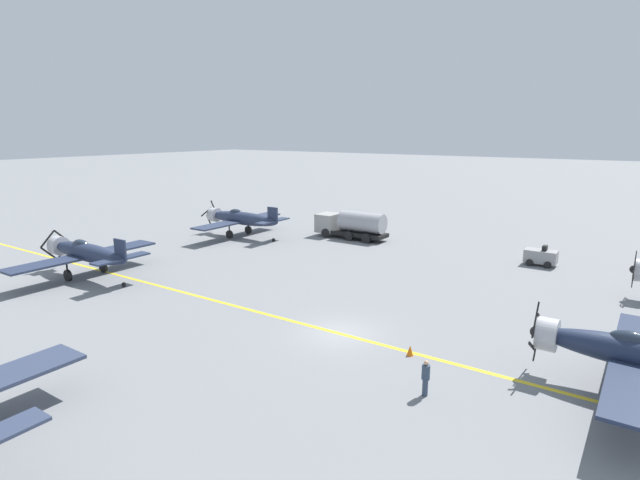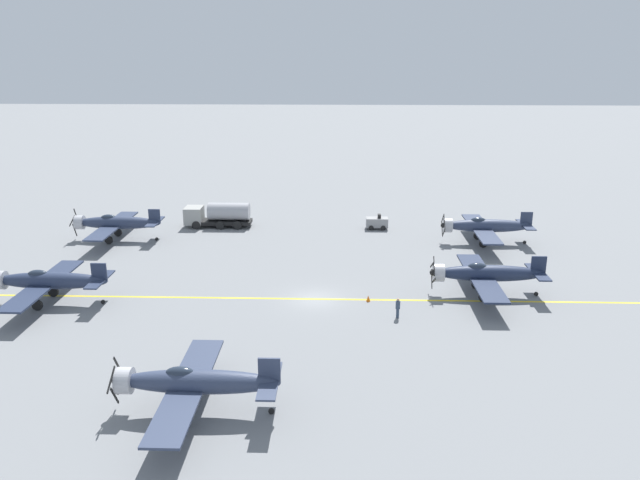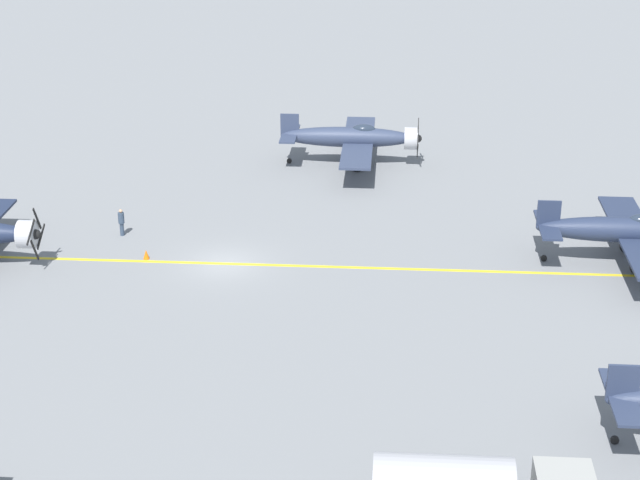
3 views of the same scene
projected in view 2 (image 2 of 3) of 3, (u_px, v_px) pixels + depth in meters
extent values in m
plane|color=slate|center=(315.00, 299.00, 53.84)|extent=(400.00, 400.00, 0.00)
cube|color=yellow|center=(315.00, 299.00, 53.84)|extent=(0.30, 160.00, 0.01)
ellipsoid|color=#1E2842|center=(490.00, 273.00, 54.08)|extent=(1.50, 9.50, 1.42)
cylinder|color=#B7B7BC|center=(439.00, 273.00, 54.21)|extent=(1.58, 0.90, 1.58)
ellipsoid|color=#232D3D|center=(477.00, 267.00, 53.95)|extent=(0.80, 1.70, 0.76)
cube|color=#1E2842|center=(481.00, 277.00, 54.20)|extent=(12.00, 2.10, 0.16)
cube|color=#1E2842|center=(538.00, 272.00, 53.91)|extent=(4.40, 1.10, 0.12)
cube|color=#1E2842|center=(539.00, 265.00, 53.72)|extent=(0.14, 1.30, 1.60)
sphere|color=black|center=(433.00, 273.00, 54.23)|extent=(0.56, 0.56, 0.56)
cube|color=black|center=(434.00, 266.00, 53.58)|extent=(1.01, 0.06, 1.58)
cube|color=black|center=(434.00, 280.00, 53.64)|extent=(1.58, 0.06, 1.01)
cube|color=black|center=(432.00, 279.00, 54.87)|extent=(1.01, 0.06, 1.58)
cube|color=black|center=(432.00, 265.00, 54.82)|extent=(1.58, 0.06, 1.01)
cylinder|color=black|center=(484.00, 290.00, 52.95)|extent=(0.14, 0.14, 1.26)
cylinder|color=black|center=(484.00, 297.00, 53.13)|extent=(0.22, 0.90, 0.90)
cylinder|color=black|center=(477.00, 278.00, 55.82)|extent=(0.14, 0.14, 1.26)
cylinder|color=black|center=(476.00, 284.00, 56.00)|extent=(0.22, 0.90, 0.90)
cylinder|color=black|center=(536.00, 294.00, 54.49)|extent=(0.12, 0.36, 0.36)
ellipsoid|color=#252F49|center=(52.00, 281.00, 52.34)|extent=(1.50, 9.50, 1.42)
cylinder|color=#B7B7BC|center=(0.00, 280.00, 52.48)|extent=(1.58, 0.90, 1.58)
ellipsoid|color=#232D3D|center=(38.00, 274.00, 52.22)|extent=(0.80, 1.70, 0.76)
cube|color=#252F49|center=(44.00, 284.00, 52.47)|extent=(12.00, 2.10, 0.16)
cube|color=#252F49|center=(100.00, 280.00, 52.17)|extent=(4.40, 1.10, 0.12)
cube|color=#252F49|center=(99.00, 272.00, 51.99)|extent=(0.14, 1.30, 1.60)
cylinder|color=black|center=(36.00, 298.00, 51.22)|extent=(0.14, 0.14, 1.26)
cylinder|color=black|center=(37.00, 305.00, 51.40)|extent=(0.22, 0.90, 0.90)
cylinder|color=black|center=(52.00, 285.00, 54.08)|extent=(0.14, 0.14, 1.26)
cylinder|color=black|center=(53.00, 292.00, 54.27)|extent=(0.22, 0.90, 0.90)
cylinder|color=black|center=(103.00, 302.00, 52.76)|extent=(0.12, 0.36, 0.36)
ellipsoid|color=#313B54|center=(200.00, 382.00, 36.39)|extent=(1.50, 9.50, 1.42)
cylinder|color=#B7B7BC|center=(125.00, 381.00, 36.53)|extent=(1.58, 0.90, 1.58)
ellipsoid|color=#232D3D|center=(180.00, 373.00, 36.26)|extent=(0.80, 1.70, 0.76)
cube|color=#313B54|center=(187.00, 387.00, 36.51)|extent=(12.00, 2.10, 0.16)
cube|color=#313B54|center=(270.00, 381.00, 36.22)|extent=(4.40, 1.10, 0.12)
cube|color=#313B54|center=(269.00, 371.00, 36.03)|extent=(0.14, 1.30, 1.60)
sphere|color=black|center=(116.00, 380.00, 36.54)|extent=(0.56, 0.56, 0.56)
cube|color=black|center=(118.00, 365.00, 36.77)|extent=(1.05, 0.06, 1.56)
cube|color=black|center=(111.00, 380.00, 35.70)|extent=(1.56, 0.06, 1.05)
cube|color=black|center=(115.00, 396.00, 36.32)|extent=(1.05, 0.06, 1.56)
cube|color=black|center=(121.00, 381.00, 37.39)|extent=(1.56, 0.06, 1.05)
cylinder|color=black|center=(182.00, 410.00, 35.26)|extent=(0.14, 0.14, 1.26)
cylinder|color=black|center=(183.00, 420.00, 35.45)|extent=(0.22, 0.90, 0.90)
cylinder|color=black|center=(194.00, 383.00, 38.13)|extent=(0.14, 0.14, 1.26)
cylinder|color=black|center=(194.00, 392.00, 38.31)|extent=(0.22, 0.90, 0.90)
cylinder|color=black|center=(271.00, 411.00, 36.81)|extent=(0.12, 0.36, 0.36)
ellipsoid|color=#2A344E|center=(119.00, 223.00, 69.92)|extent=(1.50, 9.50, 1.42)
cylinder|color=#B7B7BC|center=(80.00, 222.00, 70.05)|extent=(1.58, 0.90, 1.58)
ellipsoid|color=#232D3D|center=(108.00, 218.00, 69.79)|extent=(0.80, 1.70, 0.76)
cube|color=#2A344E|center=(112.00, 226.00, 70.04)|extent=(12.00, 2.10, 0.16)
cube|color=#2A344E|center=(155.00, 222.00, 69.75)|extent=(4.40, 1.10, 0.12)
cube|color=#2A344E|center=(154.00, 216.00, 69.56)|extent=(0.14, 1.30, 1.60)
sphere|color=black|center=(75.00, 222.00, 70.07)|extent=(0.56, 0.56, 0.56)
cube|color=black|center=(75.00, 230.00, 69.94)|extent=(0.88, 0.06, 1.64)
cube|color=black|center=(79.00, 224.00, 70.93)|extent=(1.64, 0.06, 0.88)
cube|color=black|center=(76.00, 215.00, 70.20)|extent=(0.88, 0.06, 1.64)
cube|color=black|center=(72.00, 221.00, 69.21)|extent=(1.64, 0.06, 0.88)
cylinder|color=black|center=(108.00, 235.00, 68.79)|extent=(0.14, 0.14, 1.26)
cylinder|color=black|center=(109.00, 240.00, 68.97)|extent=(0.22, 0.90, 0.90)
cylinder|color=black|center=(118.00, 227.00, 71.66)|extent=(0.14, 0.14, 1.26)
cylinder|color=black|center=(118.00, 233.00, 71.84)|extent=(0.22, 0.90, 0.90)
cylinder|color=black|center=(157.00, 239.00, 70.34)|extent=(0.12, 0.36, 0.36)
ellipsoid|color=#2C3650|center=(488.00, 226.00, 68.71)|extent=(1.50, 9.50, 1.42)
cylinder|color=#B7B7BC|center=(448.00, 225.00, 68.85)|extent=(1.58, 0.90, 1.58)
ellipsoid|color=#232D3D|center=(478.00, 221.00, 68.59)|extent=(0.80, 1.70, 0.76)
cube|color=#2C3650|center=(481.00, 229.00, 68.84)|extent=(12.00, 2.10, 0.16)
cube|color=#2C3650|center=(526.00, 225.00, 68.54)|extent=(4.40, 1.10, 0.12)
cube|color=#2C3650|center=(526.00, 219.00, 68.36)|extent=(0.14, 1.30, 1.60)
sphere|color=black|center=(443.00, 225.00, 68.87)|extent=(0.56, 0.56, 0.56)
cube|color=black|center=(442.00, 229.00, 69.62)|extent=(1.29, 0.06, 1.38)
cube|color=black|center=(443.00, 219.00, 69.31)|extent=(1.38, 0.06, 1.29)
cube|color=black|center=(444.00, 221.00, 68.11)|extent=(1.29, 0.06, 1.38)
cube|color=black|center=(444.00, 232.00, 68.42)|extent=(1.38, 0.06, 1.29)
cylinder|color=black|center=(484.00, 238.00, 67.59)|extent=(0.14, 0.14, 1.26)
cylinder|color=black|center=(483.00, 244.00, 67.77)|extent=(0.22, 0.90, 0.90)
cylinder|color=black|center=(478.00, 230.00, 70.45)|extent=(0.14, 0.14, 1.26)
cylinder|color=black|center=(477.00, 236.00, 70.64)|extent=(0.22, 0.90, 0.90)
cylinder|color=black|center=(525.00, 242.00, 69.13)|extent=(0.12, 0.36, 0.36)
cube|color=black|center=(219.00, 222.00, 75.73)|extent=(2.25, 8.00, 0.40)
cube|color=#999993|center=(194.00, 215.00, 75.59)|extent=(2.50, 2.08, 2.00)
cylinder|color=#9E9EA3|center=(229.00, 211.00, 75.31)|extent=(2.10, 4.96, 2.10)
cylinder|color=black|center=(196.00, 225.00, 74.71)|extent=(0.30, 1.00, 1.00)
cylinder|color=black|center=(200.00, 220.00, 76.98)|extent=(0.30, 1.00, 1.00)
cylinder|color=black|center=(220.00, 225.00, 74.62)|extent=(0.30, 1.00, 1.00)
cylinder|color=black|center=(224.00, 220.00, 76.89)|extent=(0.30, 1.00, 1.00)
cylinder|color=black|center=(237.00, 225.00, 74.56)|extent=(0.30, 1.00, 1.00)
cylinder|color=black|center=(240.00, 220.00, 76.83)|extent=(0.30, 1.00, 1.00)
cube|color=gray|center=(377.00, 222.00, 74.78)|extent=(1.40, 2.60, 1.10)
cube|color=black|center=(379.00, 216.00, 74.55)|extent=(0.70, 0.36, 0.44)
cylinder|color=black|center=(371.00, 228.00, 74.29)|extent=(0.20, 0.60, 0.60)
cylinder|color=black|center=(371.00, 225.00, 75.60)|extent=(0.20, 0.60, 0.60)
cylinder|color=black|center=(383.00, 228.00, 74.25)|extent=(0.20, 0.60, 0.60)
cylinder|color=black|center=(382.00, 225.00, 75.56)|extent=(0.20, 0.60, 0.60)
cylinder|color=#334256|center=(398.00, 313.00, 49.98)|extent=(0.25, 0.25, 0.79)
cylinder|color=#334256|center=(398.00, 305.00, 49.76)|extent=(0.36, 0.36, 0.66)
sphere|color=tan|center=(398.00, 300.00, 49.64)|extent=(0.21, 0.21, 0.21)
cone|color=orange|center=(368.00, 298.00, 53.28)|extent=(0.36, 0.36, 0.55)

